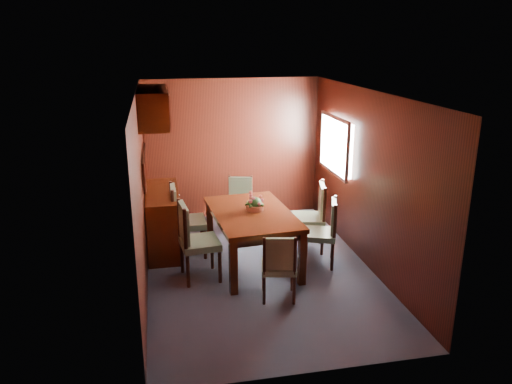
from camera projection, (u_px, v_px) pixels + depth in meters
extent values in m
plane|color=#3C4052|center=(259.00, 269.00, 6.85)|extent=(4.50, 4.50, 0.00)
cube|color=black|center=(141.00, 193.00, 6.21)|extent=(0.02, 4.50, 2.40)
cube|color=black|center=(367.00, 180.00, 6.77)|extent=(0.02, 4.50, 2.40)
cube|color=black|center=(233.00, 149.00, 8.59)|extent=(3.00, 0.02, 2.40)
cube|color=black|center=(311.00, 258.00, 4.39)|extent=(3.00, 0.02, 2.40)
cube|color=black|center=(259.00, 93.00, 6.13)|extent=(3.00, 4.50, 0.02)
cube|color=white|center=(338.00, 145.00, 7.72)|extent=(0.14, 1.10, 0.80)
cube|color=#B2B2B7|center=(334.00, 145.00, 7.71)|extent=(0.04, 1.20, 0.90)
cube|color=black|center=(144.00, 167.00, 7.12)|extent=(0.03, 1.36, 0.41)
cube|color=silver|center=(146.00, 167.00, 7.13)|extent=(0.01, 1.30, 0.35)
cube|color=black|center=(153.00, 107.00, 6.90)|extent=(0.40, 1.40, 0.50)
cube|color=black|center=(163.00, 220.00, 7.42)|extent=(0.48, 1.40, 0.90)
cube|color=black|center=(233.00, 267.00, 6.10)|extent=(0.10, 0.10, 0.71)
cube|color=black|center=(302.00, 259.00, 6.34)|extent=(0.10, 0.10, 0.71)
cube|color=black|center=(209.00, 224.00, 7.50)|extent=(0.10, 0.10, 0.71)
cube|color=black|center=(266.00, 219.00, 7.74)|extent=(0.10, 0.10, 0.71)
cube|color=black|center=(252.00, 220.00, 6.83)|extent=(1.03, 1.60, 0.10)
cube|color=black|center=(252.00, 214.00, 6.80)|extent=(1.17, 1.73, 0.06)
cylinder|color=black|center=(182.00, 258.00, 6.70)|extent=(0.05, 0.05, 0.43)
cylinder|color=black|center=(188.00, 272.00, 6.30)|extent=(0.05, 0.05, 0.43)
cylinder|color=black|center=(212.00, 254.00, 6.82)|extent=(0.05, 0.05, 0.43)
cylinder|color=black|center=(220.00, 268.00, 6.43)|extent=(0.05, 0.05, 0.43)
cube|color=slate|center=(200.00, 243.00, 6.48)|extent=(0.53, 0.55, 0.09)
cylinder|color=black|center=(179.00, 219.00, 6.53)|extent=(0.05, 0.05, 0.57)
cylinder|color=black|center=(185.00, 231.00, 6.13)|extent=(0.05, 0.05, 0.57)
cube|color=slate|center=(184.00, 223.00, 6.33)|extent=(0.12, 0.46, 0.48)
cylinder|color=black|center=(174.00, 236.00, 7.45)|extent=(0.05, 0.05, 0.43)
cylinder|color=black|center=(176.00, 247.00, 7.04)|extent=(0.05, 0.05, 0.43)
cylinder|color=black|center=(202.00, 234.00, 7.53)|extent=(0.05, 0.05, 0.43)
cylinder|color=black|center=(205.00, 245.00, 7.12)|extent=(0.05, 0.05, 0.43)
cube|color=slate|center=(189.00, 222.00, 7.20)|extent=(0.49, 0.51, 0.09)
cylinder|color=black|center=(171.00, 200.00, 7.28)|extent=(0.05, 0.05, 0.57)
cylinder|color=black|center=(173.00, 210.00, 6.87)|extent=(0.05, 0.05, 0.57)
cube|color=slate|center=(174.00, 203.00, 7.07)|extent=(0.07, 0.46, 0.48)
cylinder|color=black|center=(332.00, 257.00, 6.77)|extent=(0.04, 0.04, 0.38)
cylinder|color=black|center=(332.00, 246.00, 7.14)|extent=(0.04, 0.04, 0.38)
cylinder|color=black|center=(305.00, 256.00, 6.82)|extent=(0.04, 0.04, 0.38)
cylinder|color=black|center=(306.00, 244.00, 7.19)|extent=(0.04, 0.04, 0.38)
cube|color=slate|center=(320.00, 234.00, 6.90)|extent=(0.56, 0.57, 0.08)
cylinder|color=black|center=(335.00, 223.00, 6.62)|extent=(0.04, 0.04, 0.51)
cylinder|color=black|center=(335.00, 213.00, 6.99)|extent=(0.04, 0.04, 0.51)
cube|color=slate|center=(333.00, 216.00, 6.80)|extent=(0.19, 0.41, 0.43)
cylinder|color=black|center=(322.00, 242.00, 7.25)|extent=(0.05, 0.05, 0.41)
cylinder|color=black|center=(320.00, 231.00, 7.66)|extent=(0.05, 0.05, 0.41)
cylinder|color=black|center=(295.00, 241.00, 7.27)|extent=(0.05, 0.05, 0.41)
cylinder|color=black|center=(294.00, 230.00, 7.67)|extent=(0.05, 0.05, 0.41)
cube|color=slate|center=(308.00, 219.00, 7.38)|extent=(0.57, 0.58, 0.08)
cylinder|color=black|center=(324.00, 206.00, 7.09)|extent=(0.05, 0.05, 0.55)
cylinder|color=black|center=(322.00, 197.00, 7.49)|extent=(0.05, 0.05, 0.55)
cube|color=slate|center=(322.00, 200.00, 7.29)|extent=(0.17, 0.45, 0.46)
cylinder|color=black|center=(264.00, 291.00, 5.91)|extent=(0.04, 0.04, 0.35)
cylinder|color=black|center=(294.00, 291.00, 5.92)|extent=(0.04, 0.04, 0.35)
cylinder|color=black|center=(264.00, 278.00, 6.24)|extent=(0.04, 0.04, 0.35)
cylinder|color=black|center=(292.00, 278.00, 6.24)|extent=(0.04, 0.04, 0.35)
cube|color=slate|center=(279.00, 267.00, 6.01)|extent=(0.48, 0.47, 0.07)
cylinder|color=black|center=(264.00, 256.00, 5.77)|extent=(0.04, 0.04, 0.46)
cylinder|color=black|center=(295.00, 256.00, 5.77)|extent=(0.04, 0.04, 0.46)
cube|color=slate|center=(280.00, 254.00, 5.78)|extent=(0.38, 0.13, 0.39)
cylinder|color=black|center=(252.00, 217.00, 8.33)|extent=(0.04, 0.04, 0.35)
cylinder|color=black|center=(230.00, 216.00, 8.36)|extent=(0.04, 0.04, 0.35)
cylinder|color=black|center=(250.00, 224.00, 8.00)|extent=(0.04, 0.04, 0.35)
cylinder|color=black|center=(228.00, 224.00, 8.03)|extent=(0.04, 0.04, 0.35)
cube|color=slate|center=(240.00, 207.00, 8.11)|extent=(0.51, 0.50, 0.07)
cylinder|color=black|center=(252.00, 190.00, 8.20)|extent=(0.04, 0.04, 0.47)
cylinder|color=black|center=(230.00, 189.00, 8.22)|extent=(0.04, 0.04, 0.47)
cube|color=slate|center=(241.00, 189.00, 8.19)|extent=(0.38, 0.15, 0.40)
cylinder|color=#BB5939|center=(255.00, 207.00, 6.85)|extent=(0.24, 0.24, 0.08)
sphere|color=#204517|center=(255.00, 204.00, 6.84)|extent=(0.19, 0.19, 0.19)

